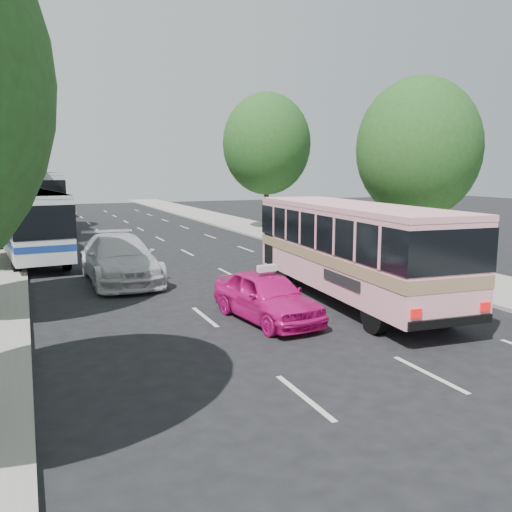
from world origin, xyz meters
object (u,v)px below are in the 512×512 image
pink_bus (351,241)px  pink_taxi (267,296)px  tour_coach_front (29,219)px  tour_coach_rear (29,195)px  white_pickup (120,259)px

pink_bus → pink_taxi: (-3.34, -1.00, -1.24)m
pink_bus → tour_coach_front: 15.88m
tour_coach_front → tour_coach_rear: (0.17, 14.53, 0.49)m
pink_taxi → white_pickup: size_ratio=0.68×
white_pickup → tour_coach_rear: 21.63m
white_pickup → tour_coach_rear: bearing=96.3°
white_pickup → tour_coach_front: tour_coach_front is taller
pink_bus → pink_taxi: 3.70m
white_pickup → tour_coach_front: size_ratio=0.55×
pink_taxi → pink_bus: bearing=9.8°
pink_taxi → white_pickup: (-2.87, 7.07, 0.17)m
white_pickup → pink_taxi: bearing=-69.1°
pink_taxi → white_pickup: bearing=105.3°
pink_bus → tour_coach_rear: (-9.06, 27.45, 0.47)m
pink_bus → pink_taxi: bearing=-159.2°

